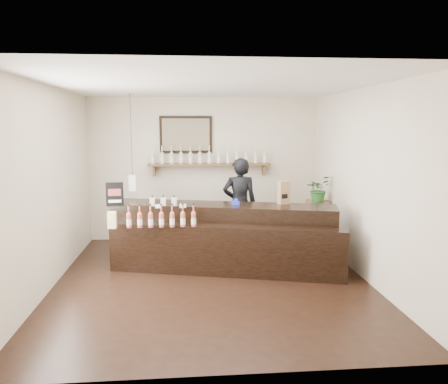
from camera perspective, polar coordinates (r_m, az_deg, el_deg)
The scene contains 10 objects.
ground at distance 6.56m, azimuth -1.61°, elevation -11.39°, with size 5.00×5.00×0.00m, color black.
room_shell at distance 6.19m, azimuth -1.68°, elevation 3.61°, with size 5.00×5.00×5.00m.
back_wall_decor at distance 8.54m, azimuth -3.58°, elevation 5.29°, with size 2.66×0.96×1.69m.
counter at distance 6.97m, azimuth -0.14°, elevation -6.11°, with size 3.63×1.83×1.17m.
promo_sign at distance 7.00m, azimuth -14.08°, elevation -0.30°, with size 0.27×0.05×0.38m.
paper_bag at distance 7.06m, azimuth 7.82°, elevation -0.06°, with size 0.20×0.17×0.37m.
tape_dispenser at distance 6.93m, azimuth 1.54°, elevation -1.36°, with size 0.13×0.08×0.10m.
side_cabinet at distance 8.11m, azimuth 12.06°, elevation -4.40°, with size 0.62×0.72×0.89m.
potted_plant at distance 7.99m, azimuth 12.21°, elevation 0.39°, with size 0.43×0.37×0.48m, color #255A24.
shopkeeper at distance 7.87m, azimuth 2.06°, elevation -0.83°, with size 0.70×0.46×1.91m, color black.
Camera 1 is at (-0.36, -6.15, 2.24)m, focal length 35.00 mm.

